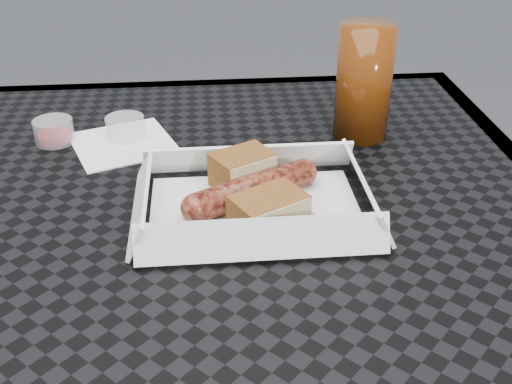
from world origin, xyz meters
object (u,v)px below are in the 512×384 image
(patio_table, at_px, (207,270))
(drink_glass, at_px, (364,82))
(food_tray, at_px, (255,210))
(bratwurst, at_px, (252,189))

(patio_table, relative_size, drink_glass, 5.47)
(food_tray, distance_m, bratwurst, 0.02)
(patio_table, height_order, drink_glass, drink_glass)
(bratwurst, bearing_deg, food_tray, -80.66)
(bratwurst, bearing_deg, patio_table, -167.55)
(patio_table, xyz_separation_m, bratwurst, (0.05, 0.01, 0.10))
(bratwurst, xyz_separation_m, drink_glass, (0.16, 0.16, 0.05))
(patio_table, bearing_deg, food_tray, -2.22)
(food_tray, height_order, bratwurst, bratwurst)
(patio_table, xyz_separation_m, food_tray, (0.05, -0.00, 0.08))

